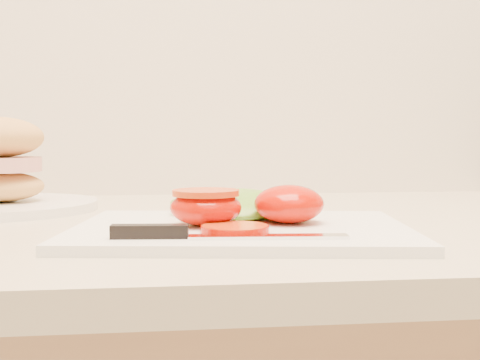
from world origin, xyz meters
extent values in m
cube|color=white|center=(-0.34, 1.55, 0.94)|extent=(0.36, 0.28, 0.01)
ellipsoid|color=red|center=(-0.29, 1.56, 0.96)|extent=(0.07, 0.07, 0.04)
ellipsoid|color=red|center=(-0.38, 1.56, 0.96)|extent=(0.07, 0.07, 0.04)
cylinder|color=red|center=(-0.38, 1.56, 0.97)|extent=(0.07, 0.07, 0.01)
cylinder|color=#CA4B08|center=(-0.36, 1.51, 0.94)|extent=(0.06, 0.06, 0.01)
ellipsoid|color=#64B32F|center=(-0.35, 1.63, 0.95)|extent=(0.16, 0.14, 0.03)
ellipsoid|color=#64B32F|center=(-0.31, 1.62, 0.95)|extent=(0.13, 0.11, 0.02)
cube|color=silver|center=(-0.33, 1.47, 0.94)|extent=(0.14, 0.03, 0.00)
cube|color=black|center=(-0.43, 1.48, 0.95)|extent=(0.07, 0.02, 0.01)
cylinder|color=white|center=(-0.64, 1.80, 0.94)|extent=(0.26, 0.26, 0.01)
camera|label=1|loc=(-0.42, 0.96, 1.03)|focal=45.00mm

